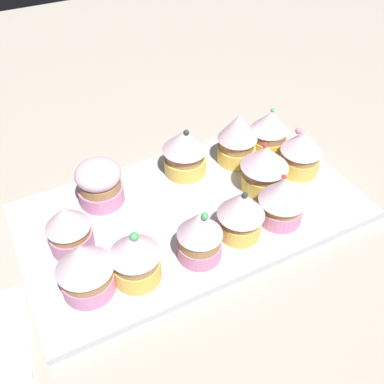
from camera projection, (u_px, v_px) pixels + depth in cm
name	position (u px, v px, depth cm)	size (l,w,h in cm)	color
ground_plane	(192.00, 222.00, 61.05)	(180.00, 180.00, 3.00)	#B2A899
baking_tray	(192.00, 212.00, 59.63)	(45.35, 25.09, 1.20)	silver
cupcake_0	(269.00, 132.00, 66.33)	(5.80, 5.80, 7.22)	#EFC651
cupcake_1	(237.00, 138.00, 64.17)	(5.87, 5.87, 8.07)	#EFC651
cupcake_2	(185.00, 151.00, 62.59)	(6.54, 6.54, 7.40)	#EFC651
cupcake_3	(99.00, 183.00, 58.24)	(6.11, 6.11, 6.40)	pink
cupcake_4	(300.00, 150.00, 63.10)	(6.04, 6.04, 7.12)	#EFC651
cupcake_5	(264.00, 167.00, 59.92)	(6.62, 6.62, 7.23)	#EFC651
cupcake_6	(69.00, 228.00, 51.90)	(5.39, 5.39, 6.75)	pink
cupcake_7	(283.00, 199.00, 55.46)	(6.13, 6.13, 7.06)	pink
cupcake_8	(241.00, 213.00, 53.47)	(5.92, 5.92, 7.18)	#EFC651
cupcake_9	(200.00, 235.00, 50.84)	(5.42, 5.42, 7.46)	pink
cupcake_10	(135.00, 256.00, 48.48)	(5.86, 5.86, 7.43)	#EFC651
cupcake_11	(85.00, 268.00, 47.15)	(6.37, 6.37, 7.30)	pink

